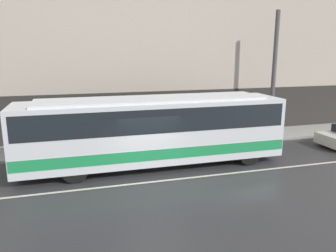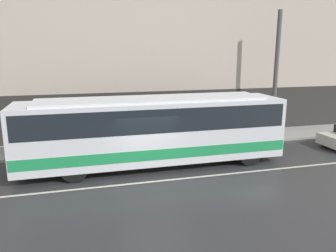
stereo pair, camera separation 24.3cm
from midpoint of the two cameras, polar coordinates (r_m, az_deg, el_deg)
ground_plane at (r=13.24m, az=-3.05°, el=-9.68°), size 60.00×60.00×0.00m
sidewalk at (r=18.18m, az=-6.82°, el=-3.23°), size 60.00×2.67×0.13m
building_facade at (r=18.98m, az=-8.08°, el=16.36°), size 60.00×0.35×12.97m
lane_stripe at (r=13.24m, az=-3.05°, el=-9.66°), size 54.00×0.14×0.01m
transit_bus at (r=14.56m, az=-3.06°, el=-0.35°), size 11.70×2.54×3.10m
utility_pole_near at (r=20.03m, az=17.60°, el=8.41°), size 0.25×0.25×7.20m
pedestrian_waiting at (r=17.00m, az=-17.74°, el=-2.24°), size 0.36×0.36×1.51m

